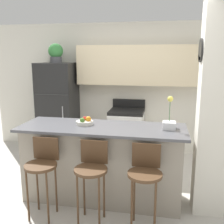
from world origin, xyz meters
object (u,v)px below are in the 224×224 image
at_px(bar_stool_mid, 92,170).
at_px(orchid_vase, 169,122).
at_px(stove_range, 127,133).
at_px(refrigerator, 58,108).
at_px(fruit_bowl, 85,122).
at_px(bar_stool_left, 42,166).
at_px(potted_plant_on_fridge, 56,53).
at_px(bar_stool_right, 145,174).

relative_size(bar_stool_mid, orchid_vase, 2.28).
height_order(stove_range, bar_stool_mid, stove_range).
relative_size(refrigerator, fruit_bowl, 7.97).
bearing_deg(refrigerator, bar_stool_left, -72.62).
distance_m(refrigerator, orchid_vase, 2.65).
height_order(refrigerator, stove_range, refrigerator).
distance_m(refrigerator, fruit_bowl, 1.87).
height_order(bar_stool_mid, orchid_vase, orchid_vase).
height_order(bar_stool_left, potted_plant_on_fridge, potted_plant_on_fridge).
bearing_deg(fruit_bowl, refrigerator, 123.48).
bearing_deg(orchid_vase, bar_stool_left, -158.57).
distance_m(potted_plant_on_fridge, orchid_vase, 2.78).
bearing_deg(potted_plant_on_fridge, stove_range, 1.05).
height_order(potted_plant_on_fridge, orchid_vase, potted_plant_on_fridge).
xyz_separation_m(stove_range, bar_stool_left, (-0.71, -2.16, 0.18)).
bearing_deg(potted_plant_on_fridge, bar_stool_left, -72.62).
distance_m(refrigerator, stove_range, 1.44).
bearing_deg(bar_stool_mid, bar_stool_left, 180.00).
bearing_deg(refrigerator, bar_stool_mid, -59.15).
relative_size(stove_range, bar_stool_right, 1.12).
bearing_deg(bar_stool_right, refrigerator, 131.40).
bearing_deg(refrigerator, bar_stool_right, -48.60).
height_order(bar_stool_right, orchid_vase, orchid_vase).
bearing_deg(bar_stool_right, potted_plant_on_fridge, 131.40).
relative_size(bar_stool_mid, bar_stool_right, 1.00).
xyz_separation_m(refrigerator, orchid_vase, (2.13, -1.56, 0.21)).
xyz_separation_m(orchid_vase, fruit_bowl, (-1.10, 0.01, -0.05)).
distance_m(bar_stool_right, potted_plant_on_fridge, 3.14).
bearing_deg(orchid_vase, bar_stool_mid, -146.15).
height_order(refrigerator, potted_plant_on_fridge, potted_plant_on_fridge).
relative_size(refrigerator, potted_plant_on_fridge, 4.94).
xyz_separation_m(potted_plant_on_fridge, orchid_vase, (2.13, -1.56, -0.87)).
relative_size(bar_stool_left, potted_plant_on_fridge, 2.64).
relative_size(bar_stool_mid, fruit_bowl, 4.26).
distance_m(stove_range, potted_plant_on_fridge, 2.05).
xyz_separation_m(refrigerator, bar_stool_left, (0.67, -2.13, -0.25)).
bearing_deg(orchid_vase, refrigerator, 143.78).
distance_m(bar_stool_left, orchid_vase, 1.64).
bearing_deg(bar_stool_mid, refrigerator, 120.85).
xyz_separation_m(bar_stool_left, fruit_bowl, (0.36, 0.58, 0.41)).
relative_size(refrigerator, stove_range, 1.67).
relative_size(stove_range, bar_stool_mid, 1.12).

